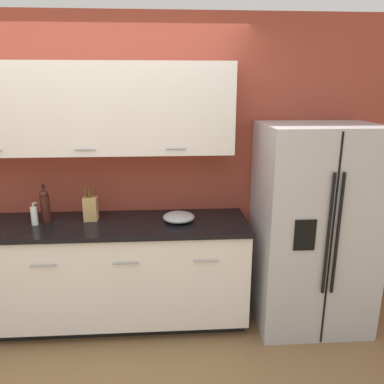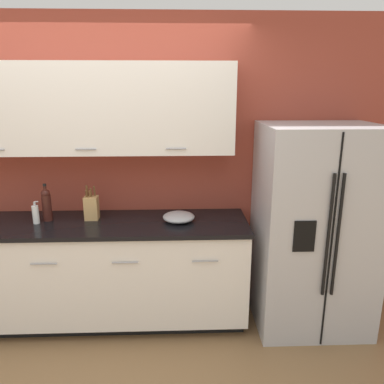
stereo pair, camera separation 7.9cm
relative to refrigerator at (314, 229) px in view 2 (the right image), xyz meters
name	(u,v)px [view 2 (the right image)]	position (x,y,z in m)	size (l,w,h in m)	color
wall_back	(101,153)	(-1.79, 0.35, 0.59)	(10.00, 0.39, 2.60)	#993D2D
counter_unit	(96,272)	(-1.85, 0.06, -0.39)	(2.59, 0.64, 0.93)	black
refrigerator	(314,229)	(0.00, 0.00, 0.00)	(0.92, 0.76, 1.73)	#B2B2B5
knife_block	(92,207)	(-1.86, 0.13, 0.17)	(0.11, 0.10, 0.29)	tan
wine_bottle	(47,204)	(-2.22, 0.12, 0.21)	(0.08, 0.08, 0.32)	#3D1914
soap_dispenser	(36,214)	(-2.29, 0.04, 0.14)	(0.06, 0.05, 0.19)	white
mixing_bowl	(179,217)	(-1.13, 0.05, 0.10)	(0.26, 0.26, 0.07)	#A3A3A5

